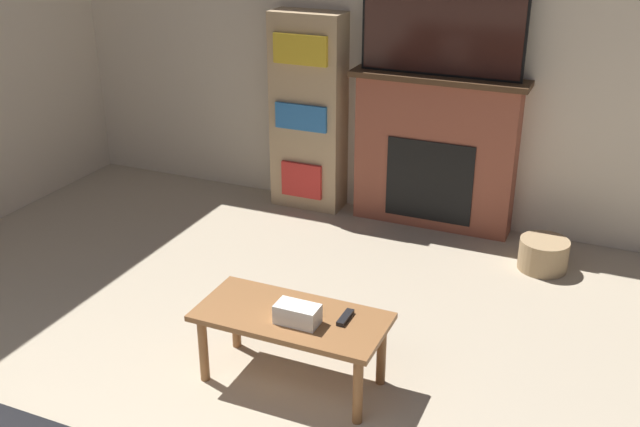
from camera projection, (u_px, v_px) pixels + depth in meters
The scene contains 8 objects.
wall_back at pixel (403, 41), 5.49m from camera, with size 6.60×0.06×2.70m.
fireplace at pixel (435, 152), 5.56m from camera, with size 1.29×0.28×1.16m.
tv at pixel (442, 30), 5.18m from camera, with size 1.17×0.03×0.64m.
coffee_table at pixel (292, 324), 3.82m from camera, with size 0.98×0.46×0.41m.
tissue_box at pixel (297, 314), 3.70m from camera, with size 0.22×0.12×0.10m.
remote_control at pixel (345, 317), 3.75m from camera, with size 0.04×0.15×0.02m.
bookshelf at pixel (308, 113), 5.83m from camera, with size 0.57×0.29×1.55m.
storage_basket at pixel (543, 254), 5.07m from camera, with size 0.33×0.33×0.21m.
Camera 1 is at (1.64, -0.70, 2.41)m, focal length 42.00 mm.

